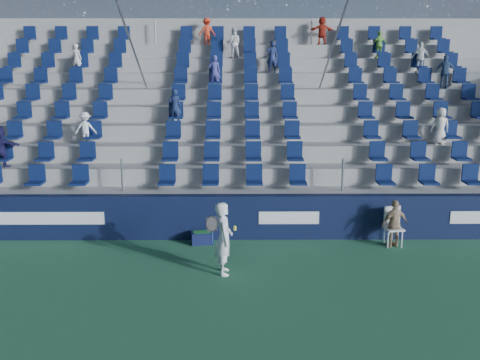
{
  "coord_description": "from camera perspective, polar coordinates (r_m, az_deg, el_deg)",
  "views": [
    {
      "loc": [
        0.12,
        -10.57,
        4.85
      ],
      "look_at": [
        0.2,
        2.8,
        1.7
      ],
      "focal_mm": 40.0,
      "sensor_mm": 36.0,
      "label": 1
    }
  ],
  "objects": [
    {
      "name": "line_judge_chair",
      "position": [
        14.48,
        15.98,
        -4.45
      ],
      "size": [
        0.5,
        0.51,
        1.01
      ],
      "color": "white",
      "rests_on": "ground"
    },
    {
      "name": "tennis_player",
      "position": [
        12.03,
        -1.75,
        -6.24
      ],
      "size": [
        0.69,
        0.66,
        1.67
      ],
      "color": "white",
      "rests_on": "ground"
    },
    {
      "name": "line_judge",
      "position": [
        14.32,
        16.16,
        -4.48
      ],
      "size": [
        0.78,
        0.5,
        1.23
      ],
      "primitive_type": "imported",
      "rotation": [
        0.0,
        0.0,
        3.43
      ],
      "color": "tan",
      "rests_on": "ground"
    },
    {
      "name": "ground",
      "position": [
        11.63,
        -0.92,
        -11.4
      ],
      "size": [
        70.0,
        70.0,
        0.0
      ],
      "primitive_type": "plane",
      "color": "#2D6944",
      "rests_on": "ground"
    },
    {
      "name": "ball_bin",
      "position": [
        14.14,
        -4.05,
        -6.08
      ],
      "size": [
        0.63,
        0.47,
        0.32
      ],
      "color": "#10163D",
      "rests_on": "ground"
    },
    {
      "name": "sponsor_wall",
      "position": [
        14.36,
        -0.8,
        -3.96
      ],
      "size": [
        24.0,
        0.32,
        1.2
      ],
      "color": "#0E1533",
      "rests_on": "ground"
    },
    {
      "name": "grandstand",
      "position": [
        19.0,
        -0.71,
        5.05
      ],
      "size": [
        24.0,
        8.17,
        6.63
      ],
      "color": "#9B9B96",
      "rests_on": "ground"
    }
  ]
}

